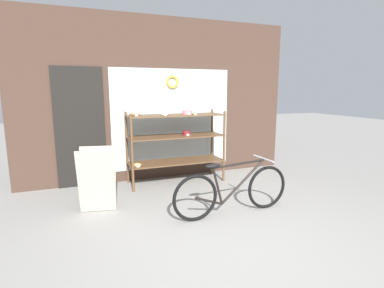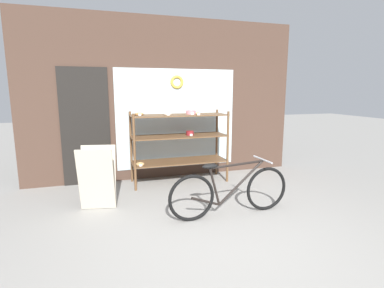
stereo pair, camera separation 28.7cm
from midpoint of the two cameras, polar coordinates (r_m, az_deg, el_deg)
ground_plane at (r=3.52m, az=5.65°, el=-18.80°), size 30.00×30.00×0.00m
storefront_facade at (r=5.80m, az=-7.66°, el=8.02°), size 5.28×0.13×3.04m
display_case at (r=5.50m, az=-4.69°, el=1.18°), size 1.75×0.58×1.33m
bicycle at (r=4.18m, az=5.75°, el=-8.83°), size 1.76×0.46×0.76m
sandwich_board at (r=4.47m, az=-19.38°, el=-6.50°), size 0.56×0.47×0.91m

